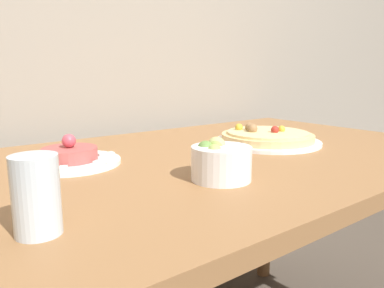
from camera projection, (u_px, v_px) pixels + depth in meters
dining_table at (202, 188)px, 0.98m from camera, size 1.49×0.86×0.74m
pizza_plate at (267, 138)px, 1.12m from camera, size 0.32×0.32×0.06m
tartare_plate at (70, 158)px, 0.87m from camera, size 0.23×0.23×0.07m
small_bowl at (220, 161)px, 0.75m from camera, size 0.12×0.12×0.08m
drinking_glass at (36, 195)px, 0.49m from camera, size 0.06×0.06×0.11m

